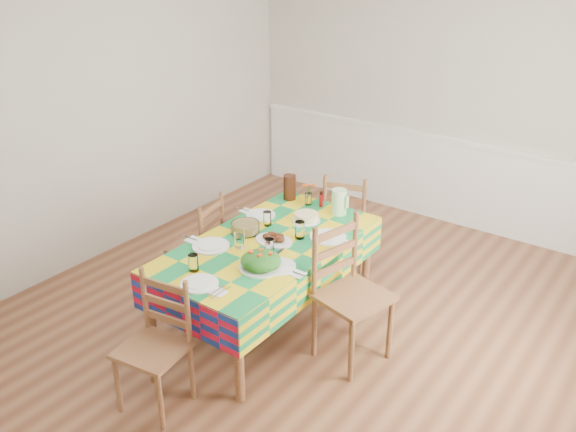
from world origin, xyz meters
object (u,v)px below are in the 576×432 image
Objects in this scene: meat_platter at (274,239)px; chair_near at (156,346)px; green_pitcher at (339,202)px; chair_right at (349,294)px; chair_left at (200,247)px; tea_pitcher at (290,187)px; chair_far at (346,220)px; dining_table at (267,251)px.

meat_platter is 0.34× the size of chair_near.
green_pitcher is 0.21× the size of chair_right.
green_pitcher is at bearing 117.57° from chair_left.
chair_near is 0.87× the size of chair_right.
tea_pitcher reaches higher than chair_left.
meat_platter is at bearing -100.13° from green_pitcher.
chair_right reaches higher than green_pitcher.
tea_pitcher is 1.97m from chair_near.
chair_right reaches higher than chair_near.
chair_far is at bearing 45.68° from chair_right.
chair_left reaches higher than dining_table.
dining_table is 1.97× the size of chair_far.
chair_near is at bearing -95.11° from green_pitcher.
meat_platter reaches higher than dining_table.
dining_table is 0.75m from chair_left.
chair_far is (-0.15, 0.39, -0.36)m from green_pitcher.
chair_far is (0.02, 2.28, 0.01)m from chair_near.
chair_left is at bearing 179.30° from dining_table.
chair_near is at bearing -92.03° from meat_platter.
dining_table is at bearing -133.50° from meat_platter.
green_pitcher is 0.97m from chair_right.
chair_right is at bearing -35.24° from tea_pitcher.
chair_far is at bearing 81.05° from chair_near.
meat_platter is 0.73m from green_pitcher.
chair_right is (0.72, 0.01, -0.12)m from dining_table.
meat_platter is 0.72m from chair_right.
dining_table is 1.16m from chair_near.
dining_table is 1.16m from chair_far.
green_pitcher is 0.24× the size of chair_left.
green_pitcher is 1.22m from chair_left.
green_pitcher is (0.16, 0.75, 0.18)m from dining_table.
green_pitcher is at bearing 79.87° from meat_platter.
chair_right is (0.68, -0.03, -0.22)m from meat_platter.
meat_platter is 1.43× the size of green_pitcher.
tea_pitcher is 1.34m from chair_right.
chair_left is at bearing 113.49° from chair_near.
chair_near is at bearing 161.70° from chair_right.
chair_near is 2.28m from chair_far.
tea_pitcher reaches higher than meat_platter.
meat_platter is 0.34× the size of chair_left.
chair_far is (0.01, 1.14, -0.18)m from dining_table.
chair_far is at bearing 46.52° from tea_pitcher.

